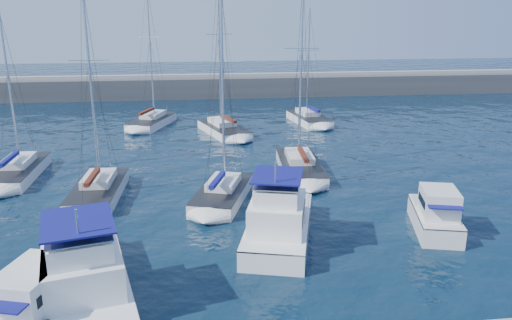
{
  "coord_description": "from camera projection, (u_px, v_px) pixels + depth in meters",
  "views": [
    {
      "loc": [
        -2.19,
        -26.15,
        12.59
      ],
      "look_at": [
        1.85,
        5.96,
        3.0
      ],
      "focal_mm": 35.0,
      "sensor_mm": 36.0,
      "label": 1
    }
  ],
  "objects": [
    {
      "name": "motor_yacht_port_outer",
      "position": [
        44.0,
        302.0,
        20.92
      ],
      "size": [
        4.38,
        7.33,
        3.2
      ],
      "rotation": [
        0.0,
        0.0,
        -0.3
      ],
      "color": "silver",
      "rests_on": "ground"
    },
    {
      "name": "breakwater",
      "position": [
        207.0,
        89.0,
        77.89
      ],
      "size": [
        160.0,
        6.0,
        4.45
      ],
      "color": "#424244",
      "rests_on": "ground"
    },
    {
      "name": "motor_yacht_stbd_inner",
      "position": [
        278.0,
        223.0,
        28.3
      ],
      "size": [
        5.62,
        9.3,
        4.69
      ],
      "rotation": [
        0.0,
        0.0,
        -0.27
      ],
      "color": "white",
      "rests_on": "ground"
    },
    {
      "name": "sailboat_back_b",
      "position": [
        224.0,
        129.0,
        53.68
      ],
      "size": [
        5.58,
        8.98,
        16.78
      ],
      "rotation": [
        0.0,
        0.0,
        0.31
      ],
      "color": "white",
      "rests_on": "ground"
    },
    {
      "name": "sailboat_back_a",
      "position": [
        152.0,
        121.0,
        57.52
      ],
      "size": [
        5.51,
        8.52,
        15.94
      ],
      "rotation": [
        0.0,
        0.0,
        -0.33
      ],
      "color": "silver",
      "rests_on": "ground"
    },
    {
      "name": "sailboat_back_c",
      "position": [
        309.0,
        119.0,
        58.99
      ],
      "size": [
        4.17,
        8.08,
        13.43
      ],
      "rotation": [
        0.0,
        0.0,
        0.15
      ],
      "color": "white",
      "rests_on": "ground"
    },
    {
      "name": "sailboat_mid_d",
      "position": [
        300.0,
        166.0,
        40.72
      ],
      "size": [
        3.74,
        8.85,
        15.91
      ],
      "rotation": [
        0.0,
        0.0,
        -0.07
      ],
      "color": "silver",
      "rests_on": "ground"
    },
    {
      "name": "motor_yacht_stbd_outer",
      "position": [
        436.0,
        216.0,
        29.67
      ],
      "size": [
        3.67,
        5.88,
        3.2
      ],
      "rotation": [
        0.0,
        0.0,
        -0.26
      ],
      "color": "silver",
      "rests_on": "ground"
    },
    {
      "name": "sailboat_mid_c",
      "position": [
        222.0,
        194.0,
        34.51
      ],
      "size": [
        4.96,
        7.63,
        15.22
      ],
      "rotation": [
        0.0,
        0.0,
        -0.31
      ],
      "color": "silver",
      "rests_on": "ground"
    },
    {
      "name": "motor_yacht_port_inner",
      "position": [
        83.0,
        278.0,
        22.43
      ],
      "size": [
        6.02,
        10.26,
        4.69
      ],
      "rotation": [
        0.0,
        0.0,
        0.24
      ],
      "color": "white",
      "rests_on": "ground"
    },
    {
      "name": "sailboat_mid_b",
      "position": [
        98.0,
        190.0,
        35.25
      ],
      "size": [
        3.37,
        7.84,
        15.25
      ],
      "rotation": [
        0.0,
        0.0,
        -0.04
      ],
      "color": "silver",
      "rests_on": "ground"
    },
    {
      "name": "sailboat_mid_a",
      "position": [
        18.0,
        171.0,
        39.51
      ],
      "size": [
        3.09,
        8.24,
        13.24
      ],
      "rotation": [
        0.0,
        0.0,
        0.0
      ],
      "color": "white",
      "rests_on": "ground"
    },
    {
      "name": "ground",
      "position": [
        237.0,
        240.0,
        28.72
      ],
      "size": [
        220.0,
        220.0,
        0.0
      ],
      "primitive_type": "plane",
      "color": "black",
      "rests_on": "ground"
    }
  ]
}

